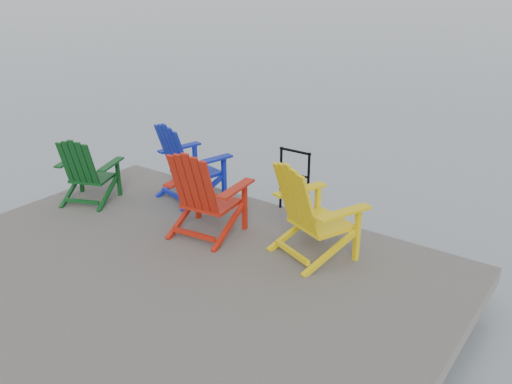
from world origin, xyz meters
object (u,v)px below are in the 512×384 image
Objects in this scene: chair_green at (86,169)px; chair_blue at (188,161)px; handrail at (294,175)px; chair_yellow at (312,210)px; chair_red at (204,192)px.

chair_green is 1.44m from chair_blue.
handrail is 2.96m from chair_green.
chair_blue is 2.37m from chair_yellow.
handrail is 0.77× the size of chair_yellow.
chair_yellow is at bearing -49.28° from handrail.
chair_red is (2.05, 0.18, 0.08)m from chair_green.
chair_yellow is (3.41, 0.49, 0.09)m from chair_green.
chair_red is at bearing -17.42° from chair_green.
chair_green is (-2.58, -1.44, -0.04)m from handrail.
chair_red is (-0.53, -1.26, 0.04)m from handrail.
chair_red reaches higher than chair_blue.
chair_green is at bearing -125.46° from chair_blue.
chair_green is 0.85× the size of chair_yellow.
chair_blue is (-1.50, -0.50, 0.04)m from handrail.
chair_yellow reaches higher than handrail.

